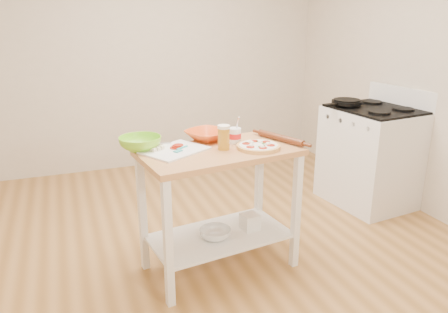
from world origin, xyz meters
name	(u,v)px	position (x,y,z in m)	size (l,w,h in m)	color
room_shell	(223,77)	(0.00, 0.00, 1.35)	(4.04, 4.54, 2.74)	#AA783E
prep_island	(220,185)	(-0.11, -0.22, 0.64)	(1.13, 0.72, 0.90)	tan
gas_stove	(371,156)	(1.65, 0.38, 0.47)	(0.76, 0.87, 1.11)	white
skillet	(346,102)	(1.45, 0.55, 0.98)	(0.44, 0.28, 0.03)	black
pizza	(258,146)	(0.15, -0.29, 0.92)	(0.30, 0.30, 0.05)	#E9B263
cutting_board	(174,150)	(-0.40, -0.15, 0.91)	(0.50, 0.46, 0.04)	white
spatula	(180,149)	(-0.36, -0.17, 0.92)	(0.12, 0.12, 0.01)	teal
knife	(146,144)	(-0.55, 0.02, 0.92)	(0.27, 0.04, 0.01)	silver
orange_bowl	(207,135)	(-0.11, 0.04, 0.94)	(0.29, 0.29, 0.07)	#D34D19
green_bowl	(140,143)	(-0.60, -0.03, 0.94)	(0.28, 0.28, 0.09)	#7FD726
beer_pint	(224,137)	(-0.08, -0.22, 0.98)	(0.08, 0.08, 0.17)	#B37B1B
yogurt_tub	(235,136)	(0.05, -0.11, 0.95)	(0.09, 0.09, 0.19)	white
rolling_pin	(281,138)	(0.37, -0.19, 0.92)	(0.05, 0.05, 0.41)	#602D16
shelf_glass_bowl	(215,234)	(-0.15, -0.26, 0.29)	(0.22, 0.22, 0.07)	silver
shelf_bin	(250,221)	(0.13, -0.21, 0.32)	(0.12, 0.12, 0.12)	white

